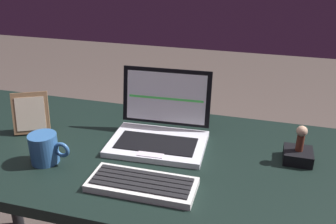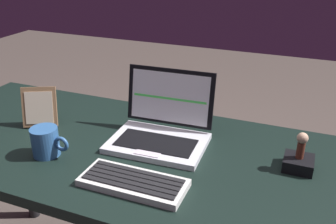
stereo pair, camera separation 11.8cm
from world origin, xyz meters
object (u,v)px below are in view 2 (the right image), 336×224
(coffee_mug, at_px, (46,142))
(external_keyboard, at_px, (133,182))
(figurine_stand, at_px, (298,163))
(laptop_front, at_px, (161,129))
(figurine, at_px, (302,143))
(photo_frame, at_px, (40,107))

(coffee_mug, bearing_deg, external_keyboard, -8.08)
(external_keyboard, xyz_separation_m, figurine_stand, (0.41, 0.26, 0.01))
(figurine_stand, distance_m, coffee_mug, 0.77)
(external_keyboard, relative_size, coffee_mug, 2.30)
(coffee_mug, bearing_deg, laptop_front, 36.26)
(figurine_stand, height_order, figurine, figurine)
(laptop_front, bearing_deg, coffee_mug, -143.74)
(figurine, bearing_deg, coffee_mug, -163.86)
(photo_frame, bearing_deg, coffee_mug, -46.48)
(photo_frame, xyz_separation_m, coffee_mug, (0.15, -0.16, -0.03))
(coffee_mug, bearing_deg, photo_frame, 133.52)
(external_keyboard, bearing_deg, figurine_stand, 32.23)
(figurine_stand, distance_m, figurine, 0.07)
(photo_frame, bearing_deg, figurine, 3.35)
(external_keyboard, height_order, figurine, figurine)
(external_keyboard, xyz_separation_m, coffee_mug, (-0.33, 0.05, 0.03))
(laptop_front, bearing_deg, figurine, -0.58)
(external_keyboard, bearing_deg, coffee_mug, 171.92)
(figurine_stand, bearing_deg, laptop_front, 179.42)
(laptop_front, height_order, figurine, laptop_front)
(photo_frame, bearing_deg, external_keyboard, -23.44)
(figurine_stand, bearing_deg, figurine, -90.00)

